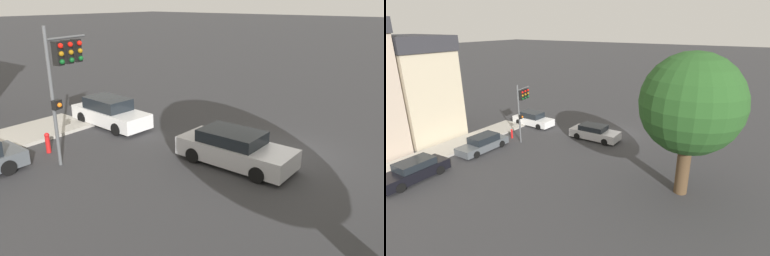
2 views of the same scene
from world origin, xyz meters
TOP-DOWN VIEW (x-y plane):
  - ground_plane at (0.00, 0.00)m, footprint 300.00×300.00m
  - street_tree at (-8.25, 8.03)m, footprint 6.23×6.23m
  - traffic_signal at (6.83, 6.07)m, footprint 0.89×2.17m
  - crossing_car_0 at (9.00, 2.20)m, footprint 4.74×2.00m
  - crossing_car_1 at (1.21, 2.43)m, footprint 4.76×1.99m
  - parked_car_0 at (8.29, 9.89)m, footprint 1.92×4.60m
  - parked_car_1 at (8.34, 16.17)m, footprint 1.98×4.81m
  - fire_hydrant at (8.23, 6.36)m, footprint 0.22×0.22m

SIDE VIEW (x-z plane):
  - ground_plane at x=0.00m, z-range 0.00..0.00m
  - fire_hydrant at x=8.23m, z-range 0.03..0.95m
  - parked_car_0 at x=8.29m, z-range -0.04..1.31m
  - crossing_car_1 at x=1.21m, z-range -0.03..1.37m
  - parked_car_1 at x=8.34m, z-range -0.03..1.41m
  - crossing_car_0 at x=9.00m, z-range -0.05..1.44m
  - traffic_signal at x=6.83m, z-range 1.19..6.63m
  - street_tree at x=-8.25m, z-range 1.41..10.54m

